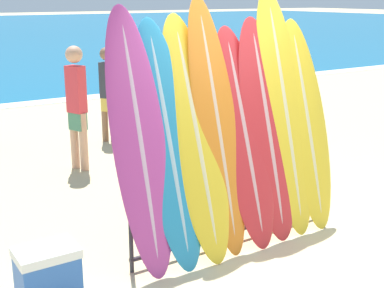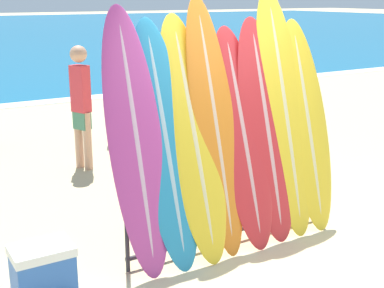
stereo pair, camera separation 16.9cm
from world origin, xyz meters
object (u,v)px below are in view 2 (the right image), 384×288
Objects in this scene: surfboard_slot_4 at (243,137)px; surfboard_slot_2 at (193,138)px; cooler_box at (43,269)px; surfboard_slot_6 at (284,113)px; person_far_left at (114,91)px; surfboard_slot_7 at (307,125)px; person_near_water at (81,103)px; surfboard_rack at (232,201)px; surfboard_slot_5 at (266,130)px; surfboard_slot_1 at (166,144)px; surfboard_slot_0 at (136,142)px; surfboard_slot_3 at (215,126)px.

surfboard_slot_2 is at bearing 177.61° from surfboard_slot_4.
cooler_box is at bearing -179.26° from surfboard_slot_4.
surfboard_slot_6 is 4.27m from person_far_left.
surfboard_slot_7 is 1.37× the size of person_far_left.
surfboard_slot_2 is 1.13m from surfboard_slot_6.
surfboard_rack is at bearing 165.27° from person_near_water.
person_far_left is at bearing 88.70° from surfboard_slot_5.
surfboard_rack is at bearing -10.88° from surfboard_slot_2.
surfboard_slot_1 is 1.02× the size of surfboard_slot_7.
cooler_box is (-0.92, -0.04, -0.98)m from surfboard_slot_0.
surfboard_slot_6 is at bearing 4.00° from surfboard_slot_4.
surfboard_slot_7 reaches higher than surfboard_rack.
surfboard_slot_1 is 4.49× the size of cooler_box.
surfboard_slot_0 reaches higher than surfboard_slot_1.
surfboard_slot_5 is at bearing 0.42° from surfboard_slot_4.
surfboard_slot_1 reaches higher than surfboard_slot_4.
surfboard_slot_7 is at bearing 152.28° from person_far_left.
surfboard_slot_7 is (0.29, -0.04, -0.16)m from surfboard_slot_6.
surfboard_slot_0 is at bearing -179.27° from surfboard_slot_6.
surfboard_slot_7 is at bearing -1.13° from surfboard_slot_2.
cooler_box is (-1.52, -0.05, -0.94)m from surfboard_slot_2.
surfboard_slot_1 reaches higher than surfboard_slot_7.
surfboard_slot_6 reaches higher than surfboard_slot_3.
person_far_left is (-0.45, 4.30, -0.23)m from surfboard_slot_7.
surfboard_slot_6 is (1.43, 0.02, 0.13)m from surfboard_slot_1.
surfboard_slot_3 is at bearing 1.06° from surfboard_slot_0.
surfboard_slot_5 is 3.23m from person_near_water.
surfboard_slot_1 is at bearing -178.66° from surfboard_slot_3.
surfboard_slot_7 is 3.07m from cooler_box.
cooler_box is (-2.09, -0.03, -0.87)m from surfboard_slot_4.
person_near_water is (-1.16, 3.06, -0.29)m from surfboard_slot_6.
person_far_left is at bearing 69.93° from surfboard_slot_0.
surfboard_slot_3 is (0.85, 0.02, 0.04)m from surfboard_slot_0.
surfboard_slot_1 is 0.87m from surfboard_slot_4.
person_near_water is (-0.29, 3.07, -0.26)m from surfboard_slot_3.
surfboard_slot_3 is 1.38× the size of person_near_water.
surfboard_slot_3 reaches higher than person_near_water.
surfboard_slot_3 is 1.09× the size of surfboard_slot_5.
surfboard_slot_4 is at bearing -2.39° from surfboard_slot_2.
surfboard_slot_4 is at bearing 141.01° from person_far_left.
surfboard_slot_4 is (1.17, -0.02, -0.11)m from surfboard_slot_0.
surfboard_slot_3 is at bearing 1.34° from surfboard_slot_1.
surfboard_slot_6 is (0.26, 0.04, 0.14)m from surfboard_slot_5.
person_far_left is at bearing 60.11° from cooler_box.
surfboard_slot_5 is at bearing -2.88° from surfboard_slot_3.
surfboard_slot_6 is 2.85m from cooler_box.
person_near_water is at bearing 64.59° from cooler_box.
surfboard_slot_7 is (1.41, -0.03, -0.04)m from surfboard_slot_2.
surfboard_slot_4 is 0.59m from surfboard_slot_6.
surfboard_slot_1 is 0.99× the size of surfboard_slot_2.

